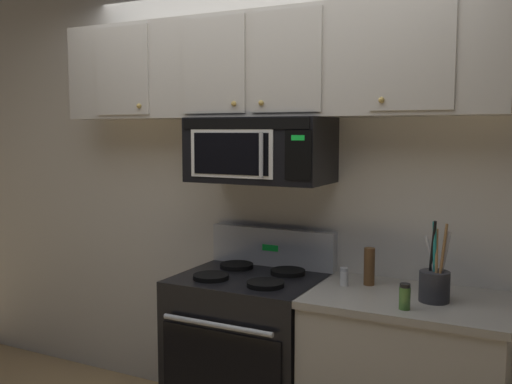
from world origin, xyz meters
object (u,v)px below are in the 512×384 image
at_px(pepper_mill, 369,266).
at_px(over_range_microwave, 260,150).
at_px(salt_shaker, 344,277).
at_px(stove_range, 251,354).
at_px(spice_jar, 405,297).
at_px(utensil_crock_charcoal, 435,283).

bearing_deg(pepper_mill, over_range_microwave, -179.69).
xyz_separation_m(salt_shaker, pepper_mill, (0.11, 0.07, 0.05)).
height_order(stove_range, salt_shaker, stove_range).
height_order(stove_range, pepper_mill, stove_range).
height_order(over_range_microwave, spice_jar, over_range_microwave).
height_order(stove_range, spice_jar, stove_range).
bearing_deg(salt_shaker, utensil_crock_charcoal, -8.83).
xyz_separation_m(over_range_microwave, pepper_mill, (0.62, 0.00, -0.58)).
xyz_separation_m(utensil_crock_charcoal, pepper_mill, (-0.35, 0.14, 0.01)).
bearing_deg(salt_shaker, spice_jar, -34.81).
height_order(over_range_microwave, pepper_mill, over_range_microwave).
distance_m(stove_range, spice_jar, 1.02).
bearing_deg(salt_shaker, stove_range, -174.64).
bearing_deg(utensil_crock_charcoal, pepper_mill, 157.61).
relative_size(utensil_crock_charcoal, salt_shaker, 4.09).
relative_size(stove_range, utensil_crock_charcoal, 2.96).
distance_m(stove_range, pepper_mill, 0.82).
bearing_deg(stove_range, salt_shaker, 5.36).
bearing_deg(over_range_microwave, salt_shaker, -7.70).
height_order(over_range_microwave, utensil_crock_charcoal, over_range_microwave).
height_order(salt_shaker, spice_jar, spice_jar).
relative_size(salt_shaker, pepper_mill, 0.49).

